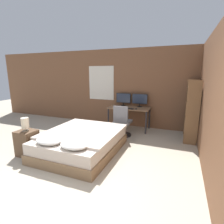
% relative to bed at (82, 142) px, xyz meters
% --- Properties ---
extents(ground_plane, '(20.00, 20.00, 0.00)m').
position_rel_bed_xyz_m(ground_plane, '(0.49, -1.29, -0.26)').
color(ground_plane, '#B2A893').
extents(wall_back, '(12.00, 0.08, 2.70)m').
position_rel_bed_xyz_m(wall_back, '(0.48, 2.58, 1.09)').
color(wall_back, brown).
rests_on(wall_back, ground_plane).
extents(wall_side_right, '(0.06, 12.00, 2.70)m').
position_rel_bed_xyz_m(wall_side_right, '(2.66, 0.21, 1.09)').
color(wall_side_right, brown).
rests_on(wall_side_right, ground_plane).
extents(bed, '(1.67, 2.05, 0.59)m').
position_rel_bed_xyz_m(bed, '(0.00, 0.00, 0.00)').
color(bed, '#846647').
rests_on(bed, ground_plane).
extents(nightstand, '(0.42, 0.38, 0.59)m').
position_rel_bed_xyz_m(nightstand, '(-1.08, -0.60, 0.04)').
color(nightstand, brown).
rests_on(nightstand, ground_plane).
extents(bedside_lamp, '(0.17, 0.17, 0.31)m').
position_rel_bed_xyz_m(bedside_lamp, '(-1.08, -0.60, 0.51)').
color(bedside_lamp, gray).
rests_on(bedside_lamp, nightstand).
extents(desk, '(1.37, 0.69, 0.75)m').
position_rel_bed_xyz_m(desk, '(0.55, 2.16, 0.40)').
color(desk, '#846042').
rests_on(desk, ground_plane).
extents(monitor_left, '(0.52, 0.16, 0.44)m').
position_rel_bed_xyz_m(monitor_left, '(0.26, 2.41, 0.74)').
color(monitor_left, black).
rests_on(monitor_left, desk).
extents(monitor_right, '(0.52, 0.16, 0.44)m').
position_rel_bed_xyz_m(monitor_right, '(0.84, 2.41, 0.74)').
color(monitor_right, black).
rests_on(monitor_right, desk).
extents(keyboard, '(0.41, 0.13, 0.02)m').
position_rel_bed_xyz_m(keyboard, '(0.55, 1.92, 0.50)').
color(keyboard, black).
rests_on(keyboard, desk).
extents(computer_mouse, '(0.07, 0.05, 0.04)m').
position_rel_bed_xyz_m(computer_mouse, '(0.84, 1.92, 0.51)').
color(computer_mouse, black).
rests_on(computer_mouse, desk).
extents(office_chair, '(0.52, 0.52, 0.95)m').
position_rel_bed_xyz_m(office_chair, '(0.55, 1.41, 0.13)').
color(office_chair, black).
rests_on(office_chair, ground_plane).
extents(bookshelf, '(0.33, 0.87, 1.70)m').
position_rel_bed_xyz_m(bookshelf, '(2.44, 1.78, 0.68)').
color(bookshelf, brown).
rests_on(bookshelf, ground_plane).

